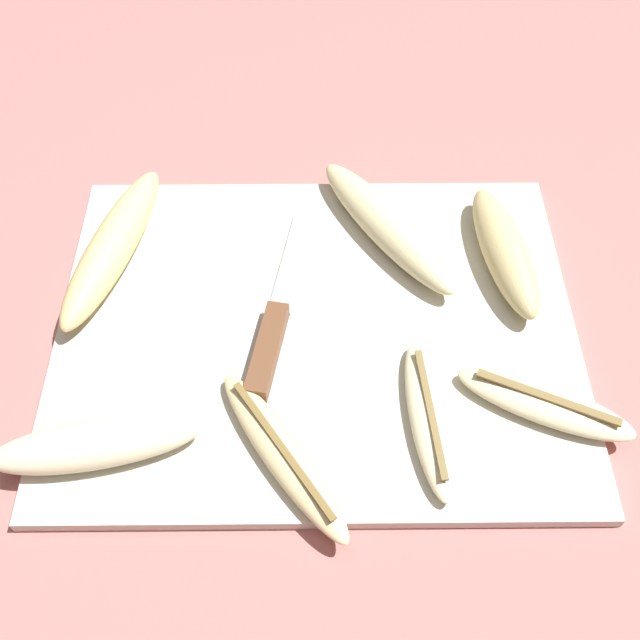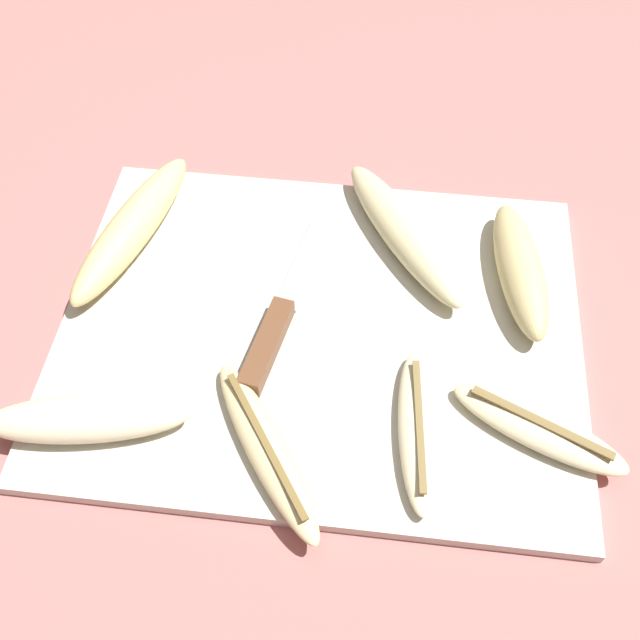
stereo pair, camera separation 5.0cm
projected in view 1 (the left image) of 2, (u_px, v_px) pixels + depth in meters
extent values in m
plane|color=#B76B66|center=(320.00, 334.00, 0.70)|extent=(4.00, 4.00, 0.00)
cube|color=beige|center=(320.00, 330.00, 0.69)|extent=(0.47, 0.37, 0.01)
cube|color=brown|center=(271.00, 351.00, 0.66)|extent=(0.04, 0.10, 0.02)
cube|color=#B7BABF|center=(296.00, 263.00, 0.73)|extent=(0.04, 0.13, 0.00)
ellipsoid|color=#DBC684|center=(508.00, 251.00, 0.72)|extent=(0.07, 0.17, 0.04)
ellipsoid|color=beige|center=(549.00, 404.00, 0.63)|extent=(0.15, 0.10, 0.02)
cube|color=olive|center=(552.00, 397.00, 0.62)|extent=(0.11, 0.06, 0.00)
ellipsoid|color=#EDD689|center=(116.00, 246.00, 0.72)|extent=(0.10, 0.21, 0.04)
ellipsoid|color=beige|center=(389.00, 226.00, 0.74)|extent=(0.15, 0.20, 0.03)
ellipsoid|color=beige|center=(287.00, 454.00, 0.60)|extent=(0.13, 0.17, 0.02)
cube|color=olive|center=(286.00, 448.00, 0.59)|extent=(0.08, 0.12, 0.00)
ellipsoid|color=beige|center=(433.00, 418.00, 0.62)|extent=(0.05, 0.15, 0.02)
cube|color=olive|center=(435.00, 412.00, 0.61)|extent=(0.02, 0.12, 0.00)
ellipsoid|color=beige|center=(100.00, 444.00, 0.60)|extent=(0.17, 0.07, 0.03)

